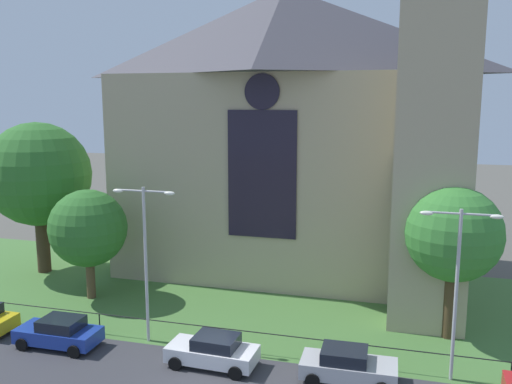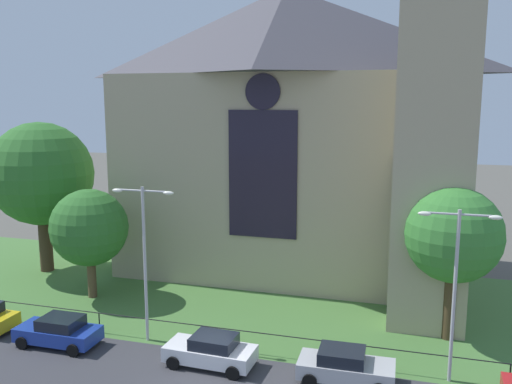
# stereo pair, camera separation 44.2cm
# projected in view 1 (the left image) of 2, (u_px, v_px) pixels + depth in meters

# --- Properties ---
(ground) EXTENTS (160.00, 160.00, 0.00)m
(ground) POSITION_uv_depth(u_px,v_px,m) (269.00, 298.00, 34.22)
(ground) COLOR #56544C
(grass_verge) EXTENTS (120.00, 20.00, 0.01)m
(grass_verge) POSITION_uv_depth(u_px,v_px,m) (260.00, 310.00, 32.32)
(grass_verge) COLOR #477538
(grass_verge) RESTS_ON ground
(church_building) EXTENTS (23.20, 16.20, 26.00)m
(church_building) POSITION_uv_depth(u_px,v_px,m) (292.00, 129.00, 38.42)
(church_building) COLOR tan
(church_building) RESTS_ON ground
(iron_railing) EXTENTS (26.96, 0.07, 1.13)m
(iron_railing) POSITION_uv_depth(u_px,v_px,m) (219.00, 331.00, 27.11)
(iron_railing) COLOR black
(iron_railing) RESTS_ON ground
(tree_left_near) EXTENTS (4.79, 4.79, 6.90)m
(tree_left_near) POSITION_uv_depth(u_px,v_px,m) (88.00, 228.00, 33.55)
(tree_left_near) COLOR brown
(tree_left_near) RESTS_ON ground
(tree_right_near) EXTENTS (4.91, 4.91, 8.03)m
(tree_right_near) POSITION_uv_depth(u_px,v_px,m) (454.00, 235.00, 27.68)
(tree_right_near) COLOR #4C3823
(tree_right_near) RESTS_ON ground
(tree_left_far) EXTENTS (7.31, 7.31, 10.80)m
(tree_left_far) POSITION_uv_depth(u_px,v_px,m) (38.00, 175.00, 38.35)
(tree_left_far) COLOR #423021
(tree_left_far) RESTS_ON ground
(streetlamp_near) EXTENTS (3.37, 0.26, 8.07)m
(streetlamp_near) POSITION_uv_depth(u_px,v_px,m) (145.00, 244.00, 27.32)
(streetlamp_near) COLOR #B2B2B7
(streetlamp_near) RESTS_ON ground
(streetlamp_far) EXTENTS (3.37, 0.26, 7.76)m
(streetlamp_far) POSITION_uv_depth(u_px,v_px,m) (457.00, 272.00, 23.44)
(streetlamp_far) COLOR #B2B2B7
(streetlamp_far) RESTS_ON ground
(parked_car_blue) EXTENTS (4.21, 2.04, 1.51)m
(parked_car_blue) POSITION_uv_depth(u_px,v_px,m) (59.00, 332.00, 27.41)
(parked_car_blue) COLOR #1E3899
(parked_car_blue) RESTS_ON ground
(parked_car_white) EXTENTS (4.26, 2.15, 1.51)m
(parked_car_white) POSITION_uv_depth(u_px,v_px,m) (213.00, 351.00, 25.40)
(parked_car_white) COLOR silver
(parked_car_white) RESTS_ON ground
(parked_car_silver) EXTENTS (4.24, 2.11, 1.51)m
(parked_car_silver) POSITION_uv_depth(u_px,v_px,m) (348.00, 365.00, 24.01)
(parked_car_silver) COLOR #B7B7BC
(parked_car_silver) RESTS_ON ground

